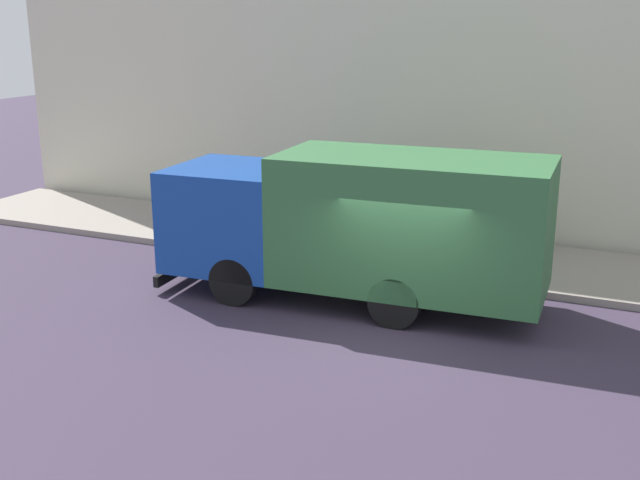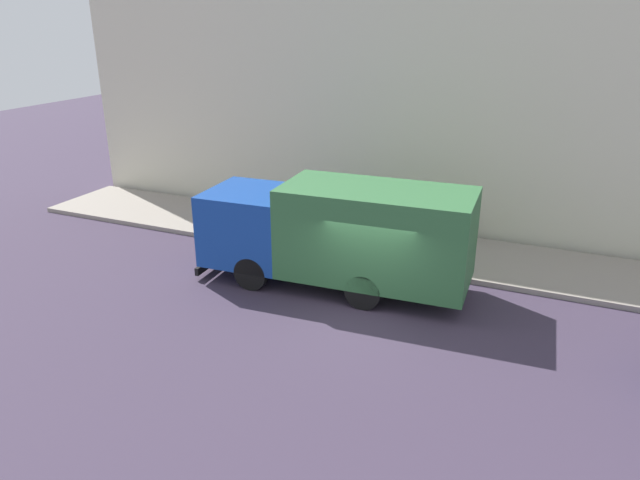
# 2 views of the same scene
# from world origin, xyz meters

# --- Properties ---
(ground) EXTENTS (80.00, 80.00, 0.00)m
(ground) POSITION_xyz_m (0.00, 0.00, 0.00)
(ground) COLOR #3B3043
(sidewalk) EXTENTS (3.65, 30.00, 0.17)m
(sidewalk) POSITION_xyz_m (4.83, 0.00, 0.08)
(sidewalk) COLOR gray
(sidewalk) RESTS_ON ground
(building_facade) EXTENTS (0.50, 30.00, 10.80)m
(building_facade) POSITION_xyz_m (7.15, 0.00, 5.40)
(building_facade) COLOR beige
(building_facade) RESTS_ON ground
(large_utility_truck) EXTENTS (2.96, 8.17, 3.15)m
(large_utility_truck) POSITION_xyz_m (1.32, 1.36, 1.73)
(large_utility_truck) COLOR #15409A
(large_utility_truck) RESTS_ON ground
(pedestrian_walking) EXTENTS (0.38, 0.38, 1.62)m
(pedestrian_walking) POSITION_xyz_m (4.91, 1.05, 1.03)
(pedestrian_walking) COLOR black
(pedestrian_walking) RESTS_ON sidewalk
(pedestrian_standing) EXTENTS (0.47, 0.47, 1.59)m
(pedestrian_standing) POSITION_xyz_m (6.09, -1.50, 1.00)
(pedestrian_standing) COLOR black
(pedestrian_standing) RESTS_ON sidewalk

